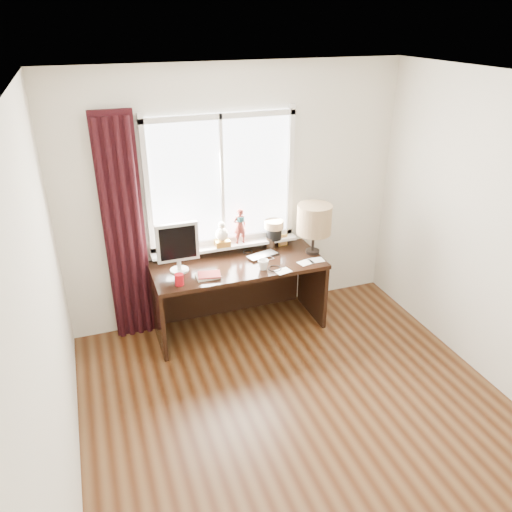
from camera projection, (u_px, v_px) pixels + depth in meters
name	position (u px, v px, depth m)	size (l,w,h in m)	color
floor	(315.00, 435.00, 3.91)	(3.50, 4.00, 0.00)	#54361C
ceiling	(340.00, 89.00, 2.77)	(3.50, 4.00, 0.00)	white
wall_back	(236.00, 198.00, 5.03)	(3.50, 2.60, 0.00)	beige
wall_left	(47.00, 344.00, 2.81)	(4.00, 2.60, 0.00)	beige
laptop	(262.00, 255.00, 5.07)	(0.31, 0.20, 0.02)	silver
mug	(263.00, 264.00, 4.80)	(0.11, 0.10, 0.11)	white
red_cup	(179.00, 280.00, 4.52)	(0.08, 0.08, 0.11)	#AA0C14
window	(225.00, 200.00, 4.95)	(1.52, 0.23, 1.40)	white
curtain	(125.00, 233.00, 4.69)	(0.38, 0.09, 2.25)	black
desk	(236.00, 281.00, 5.12)	(1.70, 0.70, 0.75)	black
monitor	(178.00, 244.00, 4.67)	(0.40, 0.18, 0.49)	beige
notebook_stack	(208.00, 275.00, 4.68)	(0.24, 0.19, 0.03)	beige
brush_holder	(271.00, 243.00, 5.22)	(0.09, 0.09, 0.25)	black
icon_frame	(283.00, 240.00, 5.28)	(0.10, 0.03, 0.13)	gold
table_lamp	(314.00, 220.00, 5.00)	(0.35, 0.35, 0.52)	black
loose_papers	(302.00, 264.00, 4.91)	(0.57, 0.24, 0.00)	white
desk_cables	(268.00, 259.00, 5.01)	(0.38, 0.56, 0.01)	black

